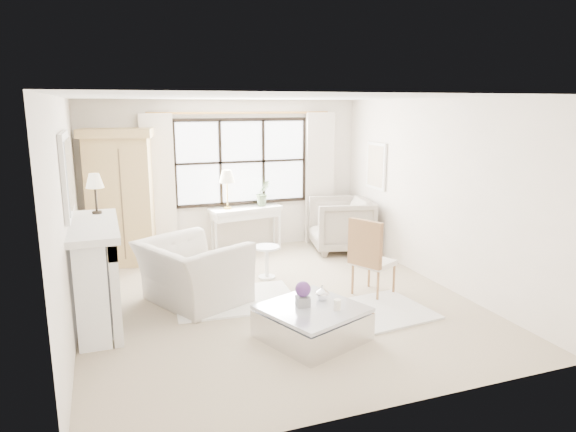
% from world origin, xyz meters
% --- Properties ---
extents(floor, '(5.50, 5.50, 0.00)m').
position_xyz_m(floor, '(0.00, 0.00, 0.00)').
color(floor, tan).
rests_on(floor, ground).
extents(ceiling, '(5.50, 5.50, 0.00)m').
position_xyz_m(ceiling, '(0.00, 0.00, 2.70)').
color(ceiling, white).
rests_on(ceiling, ground).
extents(wall_back, '(5.00, 0.00, 5.00)m').
position_xyz_m(wall_back, '(0.00, 2.75, 1.35)').
color(wall_back, silver).
rests_on(wall_back, ground).
extents(wall_front, '(5.00, 0.00, 5.00)m').
position_xyz_m(wall_front, '(0.00, -2.75, 1.35)').
color(wall_front, silver).
rests_on(wall_front, ground).
extents(wall_left, '(0.00, 5.50, 5.50)m').
position_xyz_m(wall_left, '(-2.50, 0.00, 1.35)').
color(wall_left, white).
rests_on(wall_left, ground).
extents(wall_right, '(0.00, 5.50, 5.50)m').
position_xyz_m(wall_right, '(2.50, 0.00, 1.35)').
color(wall_right, white).
rests_on(wall_right, ground).
extents(window_pane, '(2.40, 0.02, 1.50)m').
position_xyz_m(window_pane, '(0.30, 2.73, 1.60)').
color(window_pane, white).
rests_on(window_pane, wall_back).
extents(window_frame, '(2.50, 0.04, 1.50)m').
position_xyz_m(window_frame, '(0.30, 2.72, 1.60)').
color(window_frame, black).
rests_on(window_frame, wall_back).
extents(curtain_rod, '(3.30, 0.04, 0.04)m').
position_xyz_m(curtain_rod, '(0.30, 2.67, 2.47)').
color(curtain_rod, '#BE8842').
rests_on(curtain_rod, wall_back).
extents(curtain_left, '(0.55, 0.10, 2.47)m').
position_xyz_m(curtain_left, '(-1.20, 2.65, 1.24)').
color(curtain_left, white).
rests_on(curtain_left, ground).
extents(curtain_right, '(0.55, 0.10, 2.47)m').
position_xyz_m(curtain_right, '(1.80, 2.65, 1.24)').
color(curtain_right, silver).
rests_on(curtain_right, ground).
extents(fireplace, '(0.58, 1.66, 1.26)m').
position_xyz_m(fireplace, '(-2.27, 0.00, 0.65)').
color(fireplace, silver).
rests_on(fireplace, ground).
extents(mirror_frame, '(0.05, 1.15, 0.95)m').
position_xyz_m(mirror_frame, '(-2.47, 0.00, 1.84)').
color(mirror_frame, silver).
rests_on(mirror_frame, wall_left).
extents(mirror_glass, '(0.02, 1.00, 0.80)m').
position_xyz_m(mirror_glass, '(-2.44, 0.00, 1.84)').
color(mirror_glass, silver).
rests_on(mirror_glass, wall_left).
extents(art_frame, '(0.04, 0.62, 0.82)m').
position_xyz_m(art_frame, '(2.47, 1.70, 1.55)').
color(art_frame, white).
rests_on(art_frame, wall_right).
extents(art_canvas, '(0.01, 0.52, 0.72)m').
position_xyz_m(art_canvas, '(2.45, 1.70, 1.55)').
color(art_canvas, beige).
rests_on(art_canvas, wall_right).
extents(mantel_lamp, '(0.22, 0.22, 0.51)m').
position_xyz_m(mantel_lamp, '(-2.19, 0.55, 1.65)').
color(mantel_lamp, black).
rests_on(mantel_lamp, fireplace).
extents(armoire, '(1.24, 0.91, 2.24)m').
position_xyz_m(armoire, '(-1.83, 2.46, 1.14)').
color(armoire, tan).
rests_on(armoire, floor).
extents(console_table, '(1.36, 0.66, 0.80)m').
position_xyz_m(console_table, '(0.30, 2.52, 0.40)').
color(console_table, white).
rests_on(console_table, floor).
extents(console_lamp, '(0.28, 0.28, 0.69)m').
position_xyz_m(console_lamp, '(-0.04, 2.52, 1.36)').
color(console_lamp, '#B08F3D').
rests_on(console_lamp, console_table).
extents(orchid_plant, '(0.28, 0.23, 0.48)m').
position_xyz_m(orchid_plant, '(0.63, 2.54, 1.04)').
color(orchid_plant, '#516745').
rests_on(orchid_plant, console_table).
extents(side_table, '(0.40, 0.40, 0.51)m').
position_xyz_m(side_table, '(0.18, 0.92, 0.33)').
color(side_table, silver).
rests_on(side_table, floor).
extents(rug_left, '(1.69, 1.25, 0.03)m').
position_xyz_m(rug_left, '(-0.51, 0.16, 0.01)').
color(rug_left, white).
rests_on(rug_left, floor).
extents(rug_right, '(1.56, 1.23, 0.03)m').
position_xyz_m(rug_right, '(1.01, -0.86, 0.01)').
color(rug_right, silver).
rests_on(rug_right, floor).
extents(club_armchair, '(1.59, 1.66, 0.85)m').
position_xyz_m(club_armchair, '(-1.05, 0.32, 0.42)').
color(club_armchair, beige).
rests_on(club_armchair, floor).
extents(wingback_chair, '(1.26, 1.23, 0.96)m').
position_xyz_m(wingback_chair, '(1.92, 1.93, 0.48)').
color(wingback_chair, '#A19688').
rests_on(wingback_chair, floor).
extents(french_chair, '(0.65, 0.65, 1.08)m').
position_xyz_m(french_chair, '(1.35, -0.25, 0.31)').
color(french_chair, '#9D6D41').
rests_on(french_chair, floor).
extents(coffee_table, '(1.30, 1.30, 0.38)m').
position_xyz_m(coffee_table, '(0.03, -1.24, 0.18)').
color(coffee_table, silver).
rests_on(coffee_table, floor).
extents(planter_box, '(0.17, 0.17, 0.11)m').
position_xyz_m(planter_box, '(-0.06, -1.18, 0.44)').
color(planter_box, gray).
rests_on(planter_box, coffee_table).
extents(planter_flowers, '(0.18, 0.18, 0.18)m').
position_xyz_m(planter_flowers, '(-0.06, -1.18, 0.58)').
color(planter_flowers, '#552C6F').
rests_on(planter_flowers, planter_box).
extents(pillar_candle, '(0.08, 0.08, 0.12)m').
position_xyz_m(pillar_candle, '(0.25, -1.42, 0.44)').
color(pillar_candle, white).
rests_on(pillar_candle, coffee_table).
extents(coffee_vase, '(0.18, 0.18, 0.17)m').
position_xyz_m(coffee_vase, '(0.22, -1.07, 0.46)').
color(coffee_vase, white).
rests_on(coffee_vase, coffee_table).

